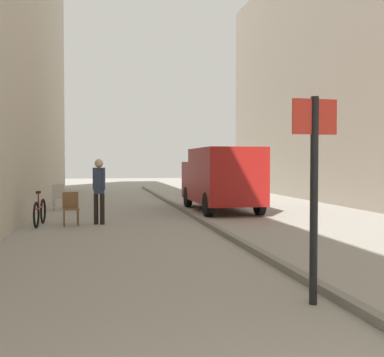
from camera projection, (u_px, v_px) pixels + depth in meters
name	position (u px, v px, depth m)	size (l,w,h in m)	color
ground_plane	(151.00, 227.00, 13.30)	(80.00, 80.00, 0.00)	gray
kerb_strip	(207.00, 223.00, 13.60)	(0.16, 40.00, 0.12)	slate
pedestrian_main_foreground	(99.00, 187.00, 13.80)	(0.36, 0.28, 1.87)	black
delivery_van	(221.00, 177.00, 17.59)	(2.03, 5.01, 2.28)	maroon
street_sign_post	(314.00, 181.00, 6.02)	(0.60, 0.10, 2.60)	black
bicycle_leaning	(40.00, 212.00, 13.53)	(0.16, 1.77, 0.98)	black
cafe_chair_near_window	(59.00, 195.00, 18.08)	(0.52, 0.52, 0.94)	#B7B2A8
cafe_chair_by_doorway	(71.00, 206.00, 13.55)	(0.49, 0.49, 0.94)	brown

